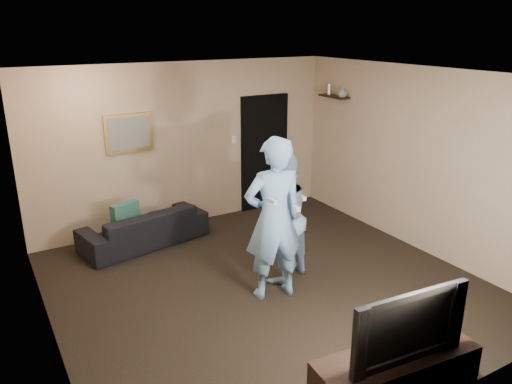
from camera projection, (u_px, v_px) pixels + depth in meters
ground at (266, 285)px, 6.30m from camera, size 5.00×5.00×0.00m
ceiling at (268, 75)px, 5.47m from camera, size 5.00×5.00×0.04m
wall_back at (186, 145)px, 7.93m from camera, size 5.00×0.04×2.60m
wall_front at (436, 274)px, 3.83m from camera, size 5.00×0.04×2.60m
wall_left at (41, 228)px, 4.69m from camera, size 0.04×5.00×2.60m
wall_right at (417, 160)px, 7.07m from camera, size 0.04×5.00×2.60m
sofa at (144, 227)px, 7.40m from camera, size 1.96×1.06×0.54m
throw_pillow at (126, 217)px, 7.21m from camera, size 0.44×0.27×0.42m
painting_frame at (129, 133)px, 7.39m from camera, size 0.72×0.05×0.57m
painting_canvas at (129, 133)px, 7.37m from camera, size 0.62×0.01×0.47m
doorway at (264, 153)px, 8.69m from camera, size 0.90×0.06×2.00m
light_switch at (234, 140)px, 8.32m from camera, size 0.08×0.02×0.12m
wall_shelf at (334, 96)px, 8.28m from camera, size 0.20×0.60×0.03m
shelf_vase at (343, 92)px, 8.07m from camera, size 0.16×0.16×0.16m
shelf_figurine at (329, 89)px, 8.35m from camera, size 0.06×0.06×0.18m
tv_console at (394, 380)px, 4.24m from camera, size 1.49×0.59×0.52m
television at (401, 321)px, 4.06m from camera, size 1.11×0.24×0.63m
wii_player_left at (274, 219)px, 5.77m from camera, size 0.78×0.58×1.97m
wii_player_right at (281, 219)px, 6.22m from camera, size 0.97×0.87×1.65m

